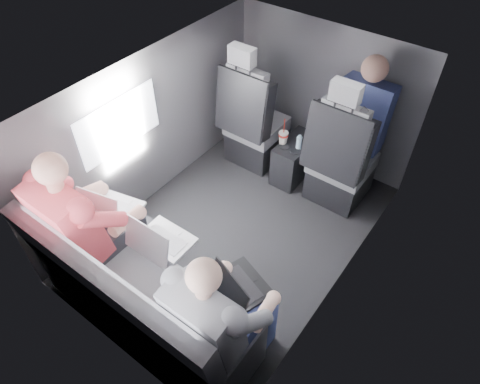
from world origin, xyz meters
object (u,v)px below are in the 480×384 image
Objects in this scene: laptop_black at (238,286)px; soda_cup at (283,137)px; passenger_rear_right at (221,315)px; center_console at (294,159)px; water_bottle at (299,143)px; front_seat_right at (339,164)px; laptop_white at (111,208)px; laptop_silver at (159,240)px; passenger_front_right at (363,116)px; rear_bench at (141,301)px; passenger_rear_left at (89,222)px; front_seat_left at (253,127)px.

soda_cup is at bearing 113.06° from laptop_black.
soda_cup is 1.90m from passenger_rear_right.
water_bottle reaches higher than center_console.
center_console is at bearing 174.93° from front_seat_right.
soda_cup reaches higher than water_bottle.
laptop_silver is (0.47, -0.01, 0.00)m from laptop_white.
passenger_rear_right is at bearing -85.15° from front_seat_right.
passenger_rear_right reaches higher than soda_cup.
water_bottle is 0.36× the size of laptop_black.
passenger_front_right is (0.47, 0.22, 0.56)m from center_console.
passenger_rear_left is at bearing 169.52° from rear_bench.
rear_bench is (0.45, -1.90, -0.09)m from front_seat_left.
water_bottle is at bearing 106.99° from passenger_rear_right.
laptop_white is at bearing -178.86° from laptop_black.
front_seat_right is 1.62m from laptop_black.
front_seat_left is 1.00× the size of front_seat_right.
passenger_front_right reaches higher than laptop_silver.
passenger_rear_right is at bearing -9.46° from laptop_white.
water_bottle is 0.12× the size of passenger_rear_right.
laptop_black is (1.09, 0.02, -0.00)m from laptop_white.
front_seat_left reaches higher than water_bottle.
passenger_rear_left reaches higher than soda_cup.
laptop_black is 0.46× the size of passenger_front_right.
center_console is 0.39× the size of passenger_rear_right.
passenger_front_right is at bearing 85.26° from front_seat_right.
front_seat_left is at bearing -164.36° from passenger_front_right.
water_bottle is 1.88m from passenger_rear_left.
laptop_silver is at bearing -91.56° from center_console.
laptop_white is 2.13m from passenger_front_right.
passenger_front_right reaches higher than rear_bench.
passenger_front_right is (0.98, 2.07, 0.10)m from passenger_rear_left.
passenger_rear_right is (1.05, -1.81, 0.23)m from front_seat_left.
soda_cup is 1.84× the size of water_bottle.
water_bottle is at bearing 70.13° from laptop_white.
passenger_front_right reaches higher than center_console.
center_console is 1.97m from passenger_rear_left.
passenger_front_right is (0.41, 0.28, 0.29)m from water_bottle.
front_seat_right is 0.40m from water_bottle.
passenger_front_right is (0.02, 0.26, 0.36)m from front_seat_right.
soda_cup is (0.36, -0.04, 0.07)m from front_seat_left.
center_console is at bearing -155.18° from passenger_front_right.
laptop_silver is 0.92× the size of laptop_black.
front_seat_right is at bearing 73.06° from laptop_silver.
passenger_rear_left is (-0.42, -1.76, 0.19)m from soda_cup.
rear_bench is 2.26m from passenger_front_right.
laptop_black is 1.10m from passenger_rear_left.
front_seat_right is 2.64× the size of center_console.
front_seat_left is at bearing 87.61° from laptop_white.
center_console is at bearing 74.62° from passenger_rear_left.
water_bottle is at bearing -145.55° from passenger_front_right.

